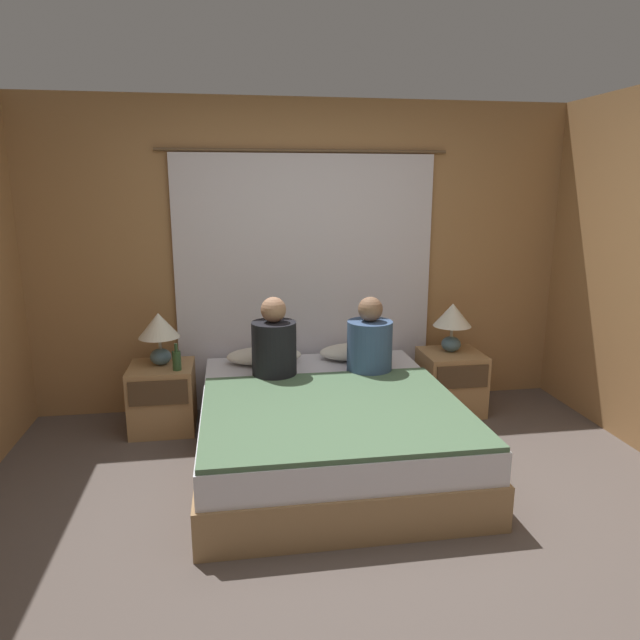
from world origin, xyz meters
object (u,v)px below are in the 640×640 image
at_px(lamp_left, 159,330).
at_px(beer_bottle_on_left_stand, 177,360).
at_px(pillow_left, 264,356).
at_px(nightstand_left, 163,397).
at_px(pillow_right, 356,352).
at_px(bed, 327,428).
at_px(nightstand_right, 451,382).
at_px(person_left_in_bed, 274,345).
at_px(lamp_right, 452,319).
at_px(person_right_in_bed, 370,343).

height_order(lamp_left, beer_bottle_on_left_stand, lamp_left).
xyz_separation_m(pillow_left, beer_bottle_on_left_stand, (-0.65, -0.22, 0.06)).
relative_size(nightstand_left, pillow_right, 0.86).
relative_size(lamp_left, pillow_right, 0.68).
distance_m(pillow_left, beer_bottle_on_left_stand, 0.69).
relative_size(bed, pillow_right, 3.42).
distance_m(bed, nightstand_right, 1.35).
relative_size(pillow_left, beer_bottle_on_left_stand, 2.90).
distance_m(person_left_in_bed, beer_bottle_on_left_stand, 0.73).
xyz_separation_m(lamp_right, beer_bottle_on_left_stand, (-2.17, -0.16, -0.19)).
relative_size(lamp_right, pillow_left, 0.68).
distance_m(nightstand_right, pillow_left, 1.55).
distance_m(lamp_right, beer_bottle_on_left_stand, 2.19).
distance_m(lamp_left, person_left_in_bed, 0.89).
bearing_deg(lamp_right, beer_bottle_on_left_stand, -175.89).
height_order(bed, nightstand_left, nightstand_left).
height_order(nightstand_right, pillow_left, pillow_left).
distance_m(bed, lamp_left, 1.47).
xyz_separation_m(person_left_in_bed, person_right_in_bed, (0.71, 0.00, -0.01)).
bearing_deg(nightstand_left, pillow_left, 6.95).
bearing_deg(person_left_in_bed, pillow_left, 98.46).
relative_size(lamp_left, person_left_in_bed, 0.67).
bearing_deg(beer_bottle_on_left_stand, lamp_right, 4.11).
relative_size(lamp_right, beer_bottle_on_left_stand, 1.98).
bearing_deg(lamp_right, bed, -147.52).
bearing_deg(nightstand_left, nightstand_right, 0.00).
height_order(pillow_left, person_right_in_bed, person_right_in_bed).
height_order(person_left_in_bed, beer_bottle_on_left_stand, person_left_in_bed).
height_order(bed, pillow_left, pillow_left).
height_order(bed, beer_bottle_on_left_stand, beer_bottle_on_left_stand).
height_order(bed, person_left_in_bed, person_left_in_bed).
height_order(lamp_right, person_right_in_bed, person_right_in_bed).
xyz_separation_m(lamp_left, person_right_in_bed, (1.55, -0.30, -0.08)).
height_order(lamp_left, person_right_in_bed, person_right_in_bed).
height_order(lamp_right, pillow_right, lamp_right).
xyz_separation_m(lamp_left, pillow_left, (0.78, 0.06, -0.26)).
bearing_deg(lamp_right, pillow_right, 175.63).
height_order(nightstand_right, lamp_left, lamp_left).
distance_m(lamp_left, beer_bottle_on_left_stand, 0.28).
distance_m(person_right_in_bed, beer_bottle_on_left_stand, 1.43).
height_order(nightstand_left, beer_bottle_on_left_stand, beer_bottle_on_left_stand).
xyz_separation_m(pillow_right, person_right_in_bed, (0.02, -0.36, 0.17)).
height_order(nightstand_right, pillow_right, pillow_right).
xyz_separation_m(nightstand_left, nightstand_right, (2.31, 0.00, 0.00)).
relative_size(pillow_left, person_right_in_bed, 1.01).
distance_m(lamp_right, pillow_right, 0.83).
relative_size(nightstand_left, lamp_right, 1.26).
bearing_deg(pillow_left, nightstand_left, -173.05).
relative_size(bed, beer_bottle_on_left_stand, 9.90).
height_order(nightstand_left, person_left_in_bed, person_left_in_bed).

